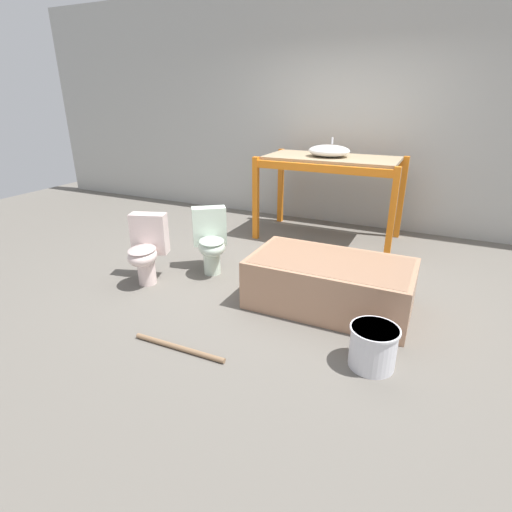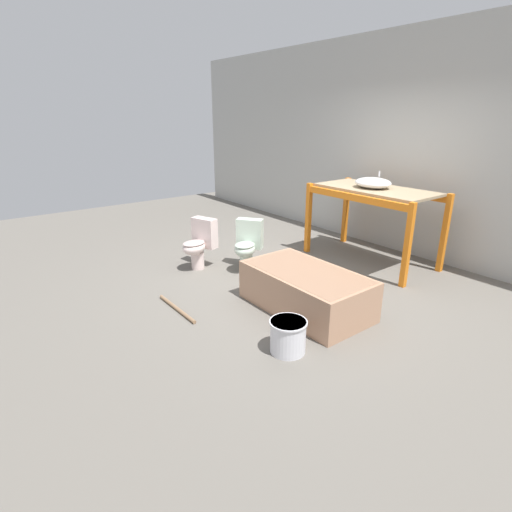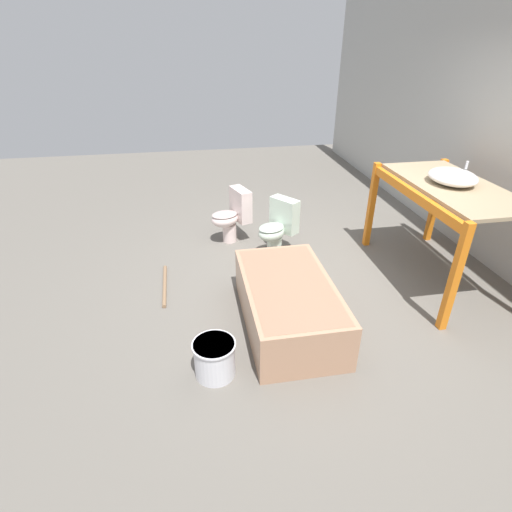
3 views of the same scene
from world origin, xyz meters
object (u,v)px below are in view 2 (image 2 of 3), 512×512
sink_basin (373,183)px  toilet_near (247,244)px  bucket_white (288,336)px  toilet_far (199,243)px  bathtub_main (306,287)px

sink_basin → toilet_near: 1.94m
sink_basin → toilet_near: size_ratio=0.76×
toilet_near → bucket_white: (1.88, -0.93, -0.20)m
toilet_near → bucket_white: bearing=-62.5°
toilet_near → toilet_far: same height
bathtub_main → toilet_far: toilet_far is taller
toilet_near → toilet_far: (-0.46, -0.49, 0.00)m
sink_basin → bucket_white: size_ratio=1.50×
toilet_far → bathtub_main: bearing=-9.8°
toilet_far → bucket_white: (2.33, -0.44, -0.20)m
toilet_near → bucket_white: 2.10m
bathtub_main → toilet_near: size_ratio=2.06×
sink_basin → bathtub_main: bearing=-72.3°
sink_basin → toilet_far: size_ratio=0.76×
toilet_far → bucket_white: 2.38m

